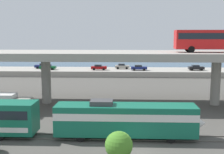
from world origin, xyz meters
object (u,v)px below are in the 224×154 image
(parked_car_3, at_px, (196,68))
(parked_car_6, at_px, (48,67))
(train_locomotive, at_px, (132,119))
(parked_car_1, at_px, (122,66))
(parked_car_2, at_px, (43,66))
(parked_car_5, at_px, (139,68))
(transit_bus_on_overpass, at_px, (215,39))
(parked_car_0, at_px, (99,67))
(service_truck_west, at_px, (5,104))

(parked_car_3, xyz_separation_m, parked_car_6, (-40.64, -0.19, 0.00))
(train_locomotive, distance_m, parked_car_3, 52.70)
(parked_car_1, distance_m, parked_car_2, 22.63)
(parked_car_3, height_order, parked_car_5, same)
(transit_bus_on_overpass, bearing_deg, parked_car_0, 121.61)
(parked_car_3, height_order, parked_car_6, same)
(parked_car_0, bearing_deg, parked_car_1, 23.84)
(train_locomotive, height_order, parked_car_3, train_locomotive)
(service_truck_west, bearing_deg, parked_car_5, 63.10)
(parked_car_3, bearing_deg, parked_car_0, -179.61)
(service_truck_west, distance_m, parked_car_2, 44.21)
(service_truck_west, xyz_separation_m, parked_car_1, (15.86, 43.57, 0.67))
(train_locomotive, distance_m, parked_car_6, 53.89)
(transit_bus_on_overpass, relative_size, parked_car_3, 2.92)
(service_truck_west, height_order, parked_car_1, service_truck_west)
(parked_car_0, distance_m, parked_car_6, 14.19)
(parked_car_3, bearing_deg, parked_car_2, 176.30)
(parked_car_0, distance_m, parked_car_3, 26.45)
(parked_car_1, height_order, parked_car_2, same)
(parked_car_2, xyz_separation_m, parked_car_5, (27.19, -3.43, -0.00))
(transit_bus_on_overpass, relative_size, parked_car_2, 2.63)
(parked_car_2, height_order, parked_car_6, same)
(parked_car_0, distance_m, parked_car_1, 6.97)
(parked_car_6, bearing_deg, parked_car_5, -1.10)
(parked_car_0, bearing_deg, parked_car_5, -2.58)
(parked_car_2, height_order, parked_car_5, same)
(train_locomotive, xyz_separation_m, parked_car_6, (-22.11, 49.14, 0.11))
(parked_car_1, bearing_deg, parked_car_0, -156.16)
(parked_car_5, bearing_deg, transit_bus_on_overpass, -73.49)
(parked_car_3, distance_m, parked_car_6, 40.64)
(parked_car_0, bearing_deg, parked_car_3, 0.39)
(parked_car_0, height_order, parked_car_1, same)
(train_locomotive, height_order, parked_car_0, train_locomotive)
(service_truck_west, relative_size, parked_car_0, 1.59)
(transit_bus_on_overpass, distance_m, parked_car_0, 40.56)
(service_truck_west, distance_m, parked_car_6, 41.01)
(transit_bus_on_overpass, relative_size, service_truck_west, 1.76)
(train_locomotive, relative_size, parked_car_5, 3.73)
(train_locomotive, bearing_deg, parked_car_1, 91.69)
(parked_car_2, bearing_deg, parked_car_1, 179.69)
(transit_bus_on_overpass, bearing_deg, train_locomotive, -130.10)
(parked_car_1, bearing_deg, parked_car_3, -7.49)
(service_truck_west, bearing_deg, parked_car_0, 76.90)
(transit_bus_on_overpass, height_order, parked_car_3, transit_bus_on_overpass)
(train_locomotive, height_order, parked_car_2, train_locomotive)
(service_truck_west, height_order, parked_car_2, service_truck_west)
(transit_bus_on_overpass, relative_size, parked_car_5, 2.78)
(transit_bus_on_overpass, relative_size, parked_car_6, 2.72)
(train_locomotive, bearing_deg, service_truck_west, 154.21)
(train_locomotive, xyz_separation_m, parked_car_1, (-1.54, 51.97, 0.11))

